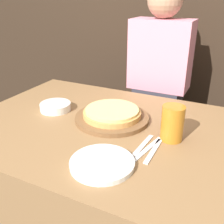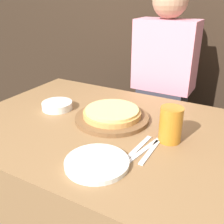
{
  "view_description": "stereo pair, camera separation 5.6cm",
  "coord_description": "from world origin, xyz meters",
  "px_view_note": "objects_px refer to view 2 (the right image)",
  "views": [
    {
      "loc": [
        0.47,
        -0.92,
        1.29
      ],
      "look_at": [
        -0.01,
        0.06,
        0.79
      ],
      "focal_mm": 42.0,
      "sensor_mm": 36.0,
      "label": 1
    },
    {
      "loc": [
        0.52,
        -0.89,
        1.29
      ],
      "look_at": [
        -0.01,
        0.06,
        0.79
      ],
      "focal_mm": 42.0,
      "sensor_mm": 36.0,
      "label": 2
    }
  ],
  "objects_px": {
    "side_bowl": "(57,105)",
    "pizza_on_board": "(112,115)",
    "beer_glass": "(171,123)",
    "fork": "(138,148)",
    "spoon": "(150,152)",
    "dinner_plate": "(97,163)",
    "diner_person": "(162,97)",
    "dinner_knife": "(144,150)"
  },
  "relations": [
    {
      "from": "diner_person",
      "to": "fork",
      "type": "bearing_deg",
      "value": -78.05
    },
    {
      "from": "beer_glass",
      "to": "dinner_plate",
      "type": "bearing_deg",
      "value": -120.75
    },
    {
      "from": "dinner_knife",
      "to": "diner_person",
      "type": "relative_size",
      "value": 0.16
    },
    {
      "from": "dinner_knife",
      "to": "diner_person",
      "type": "height_order",
      "value": "diner_person"
    },
    {
      "from": "side_bowl",
      "to": "spoon",
      "type": "bearing_deg",
      "value": -14.9
    },
    {
      "from": "dinner_plate",
      "to": "fork",
      "type": "xyz_separation_m",
      "value": [
        0.08,
        0.16,
        -0.01
      ]
    },
    {
      "from": "pizza_on_board",
      "to": "dinner_knife",
      "type": "distance_m",
      "value": 0.29
    },
    {
      "from": "dinner_plate",
      "to": "spoon",
      "type": "distance_m",
      "value": 0.21
    },
    {
      "from": "spoon",
      "to": "diner_person",
      "type": "bearing_deg",
      "value": 105.46
    },
    {
      "from": "beer_glass",
      "to": "diner_person",
      "type": "relative_size",
      "value": 0.11
    },
    {
      "from": "pizza_on_board",
      "to": "diner_person",
      "type": "bearing_deg",
      "value": 85.91
    },
    {
      "from": "fork",
      "to": "dinner_knife",
      "type": "distance_m",
      "value": 0.03
    },
    {
      "from": "beer_glass",
      "to": "dinner_plate",
      "type": "relative_size",
      "value": 0.64
    },
    {
      "from": "pizza_on_board",
      "to": "dinner_plate",
      "type": "height_order",
      "value": "pizza_on_board"
    },
    {
      "from": "pizza_on_board",
      "to": "beer_glass",
      "type": "bearing_deg",
      "value": -10.35
    },
    {
      "from": "fork",
      "to": "spoon",
      "type": "bearing_deg",
      "value": 0.0
    },
    {
      "from": "spoon",
      "to": "pizza_on_board",
      "type": "bearing_deg",
      "value": 146.09
    },
    {
      "from": "fork",
      "to": "dinner_knife",
      "type": "height_order",
      "value": "same"
    },
    {
      "from": "pizza_on_board",
      "to": "diner_person",
      "type": "xyz_separation_m",
      "value": [
        0.04,
        0.6,
        -0.1
      ]
    },
    {
      "from": "side_bowl",
      "to": "fork",
      "type": "bearing_deg",
      "value": -16.28
    },
    {
      "from": "diner_person",
      "to": "dinner_knife",
      "type": "bearing_deg",
      "value": -76.29
    },
    {
      "from": "side_bowl",
      "to": "pizza_on_board",
      "type": "bearing_deg",
      "value": 4.23
    },
    {
      "from": "beer_glass",
      "to": "spoon",
      "type": "xyz_separation_m",
      "value": [
        -0.03,
        -0.12,
        -0.08
      ]
    },
    {
      "from": "fork",
      "to": "diner_person",
      "type": "bearing_deg",
      "value": 101.95
    },
    {
      "from": "spoon",
      "to": "dinner_knife",
      "type": "bearing_deg",
      "value": 180.0
    },
    {
      "from": "dinner_knife",
      "to": "spoon",
      "type": "xyz_separation_m",
      "value": [
        0.02,
        0.0,
        0.0
      ]
    },
    {
      "from": "beer_glass",
      "to": "dinner_knife",
      "type": "xyz_separation_m",
      "value": [
        -0.06,
        -0.12,
        -0.08
      ]
    },
    {
      "from": "beer_glass",
      "to": "fork",
      "type": "xyz_separation_m",
      "value": [
        -0.08,
        -0.12,
        -0.08
      ]
    },
    {
      "from": "spoon",
      "to": "side_bowl",
      "type": "bearing_deg",
      "value": 165.1
    },
    {
      "from": "pizza_on_board",
      "to": "beer_glass",
      "type": "relative_size",
      "value": 2.38
    },
    {
      "from": "pizza_on_board",
      "to": "dinner_knife",
      "type": "height_order",
      "value": "pizza_on_board"
    },
    {
      "from": "beer_glass",
      "to": "diner_person",
      "type": "xyz_separation_m",
      "value": [
        -0.25,
        0.65,
        -0.16
      ]
    },
    {
      "from": "fork",
      "to": "diner_person",
      "type": "xyz_separation_m",
      "value": [
        -0.16,
        0.77,
        -0.08
      ]
    },
    {
      "from": "fork",
      "to": "diner_person",
      "type": "distance_m",
      "value": 0.79
    },
    {
      "from": "pizza_on_board",
      "to": "fork",
      "type": "height_order",
      "value": "pizza_on_board"
    },
    {
      "from": "beer_glass",
      "to": "dinner_knife",
      "type": "height_order",
      "value": "beer_glass"
    },
    {
      "from": "diner_person",
      "to": "beer_glass",
      "type": "bearing_deg",
      "value": -69.17
    },
    {
      "from": "pizza_on_board",
      "to": "beer_glass",
      "type": "xyz_separation_m",
      "value": [
        0.29,
        -0.05,
        0.05
      ]
    },
    {
      "from": "dinner_plate",
      "to": "spoon",
      "type": "relative_size",
      "value": 1.24
    },
    {
      "from": "side_bowl",
      "to": "dinner_knife",
      "type": "height_order",
      "value": "side_bowl"
    },
    {
      "from": "beer_glass",
      "to": "dinner_plate",
      "type": "xyz_separation_m",
      "value": [
        -0.17,
        -0.28,
        -0.07
      ]
    },
    {
      "from": "pizza_on_board",
      "to": "dinner_knife",
      "type": "relative_size",
      "value": 1.62
    }
  ]
}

